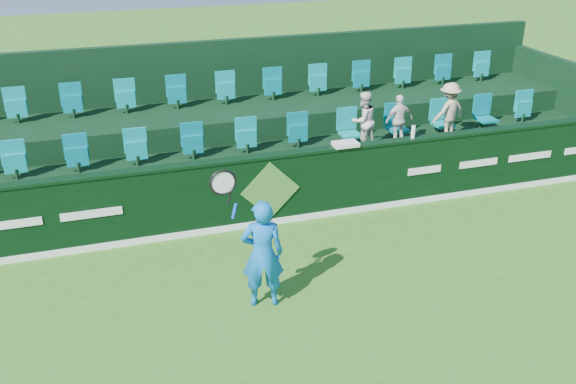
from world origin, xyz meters
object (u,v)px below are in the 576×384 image
object	(u,v)px
towel	(345,144)
drinks_bottle	(413,132)
tennis_player	(262,253)
spectator_left	(363,121)
spectator_middle	(399,120)
spectator_right	(449,111)

from	to	relation	value
towel	drinks_bottle	xyz separation A→B (m)	(1.37, 0.00, 0.09)
tennis_player	spectator_left	world-z (taller)	tennis_player
towel	spectator_middle	bearing A→B (deg)	34.15
spectator_middle	drinks_bottle	size ratio (longest dim) A/B	4.33
towel	spectator_left	bearing A→B (deg)	52.91
spectator_middle	towel	xyz separation A→B (m)	(-1.65, -1.12, 0.05)
spectator_middle	drinks_bottle	world-z (taller)	spectator_middle
spectator_middle	drinks_bottle	bearing A→B (deg)	71.16
tennis_player	drinks_bottle	xyz separation A→B (m)	(3.66, 2.48, 0.61)
spectator_left	towel	size ratio (longest dim) A/B	2.61
spectator_right	drinks_bottle	bearing A→B (deg)	24.54
spectator_left	drinks_bottle	xyz separation A→B (m)	(0.53, -1.12, 0.08)
spectator_middle	towel	bearing A→B (deg)	29.23
tennis_player	towel	world-z (taller)	tennis_player
spectator_right	drinks_bottle	distance (m)	1.82
spectator_left	spectator_right	bearing A→B (deg)	163.56
towel	drinks_bottle	bearing A→B (deg)	0.00
drinks_bottle	spectator_middle	bearing A→B (deg)	76.07
spectator_left	spectator_middle	size ratio (longest dim) A/B	1.12
spectator_left	spectator_right	size ratio (longest dim) A/B	0.98
spectator_right	drinks_bottle	world-z (taller)	spectator_right
spectator_left	spectator_right	xyz separation A→B (m)	(1.95, 0.00, 0.01)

